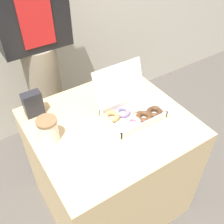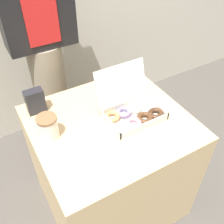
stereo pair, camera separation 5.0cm
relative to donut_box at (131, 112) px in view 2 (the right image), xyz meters
name	(u,v)px [view 2 (the right image)]	position (x,y,z in m)	size (l,w,h in m)	color
ground_plane	(111,197)	(-0.12, 0.02, -0.80)	(14.00, 14.00, 0.00)	#4C4742
table	(111,165)	(-0.12, 0.02, -0.42)	(0.82, 0.75, 0.76)	tan
donut_box	(131,112)	(0.00, 0.00, 0.00)	(0.34, 0.28, 0.24)	silver
coffee_cup	(48,127)	(-0.43, 0.08, 0.03)	(0.10, 0.10, 0.13)	silver
napkin_holder	(35,101)	(-0.43, 0.30, 0.03)	(0.10, 0.06, 0.14)	#232328
person_customer	(42,43)	(-0.23, 0.70, 0.15)	(0.43, 0.23, 1.74)	gray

